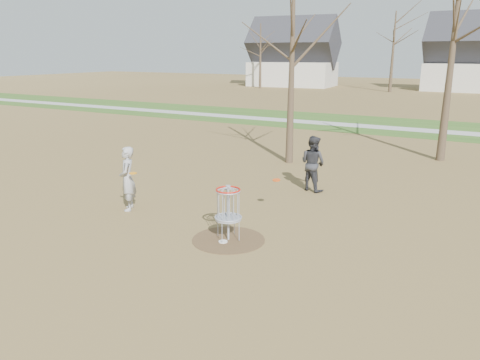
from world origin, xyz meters
name	(u,v)px	position (x,y,z in m)	size (l,w,h in m)	color
ground	(228,240)	(0.00, 0.00, 0.00)	(160.00, 160.00, 0.00)	brown
green_band	(397,126)	(0.00, 21.00, 0.01)	(160.00, 8.00, 0.01)	#2D5119
footpath	(394,128)	(0.00, 20.00, 0.01)	(160.00, 1.50, 0.01)	#9E9E99
dirt_circle	(228,240)	(0.00, 0.00, 0.01)	(1.80, 1.80, 0.01)	#47331E
player_standing	(127,179)	(-3.71, 0.59, 0.93)	(0.68, 0.45, 1.87)	#A2A2A2
player_throwing	(313,163)	(0.28, 5.07, 0.92)	(0.89, 0.70, 1.84)	#2C2D31
disc_grounded	(223,242)	(-0.04, -0.20, 0.02)	(0.22, 0.22, 0.02)	white
discs_in_play	(208,177)	(-1.48, 1.42, 1.09)	(3.78, 2.10, 0.21)	#E9480C
disc_golf_basket	(228,204)	(0.00, 0.00, 0.91)	(0.64, 0.64, 1.35)	#9EA3AD
bare_trees	(459,42)	(1.78, 35.79, 5.35)	(52.62, 44.98, 9.00)	#382B1E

